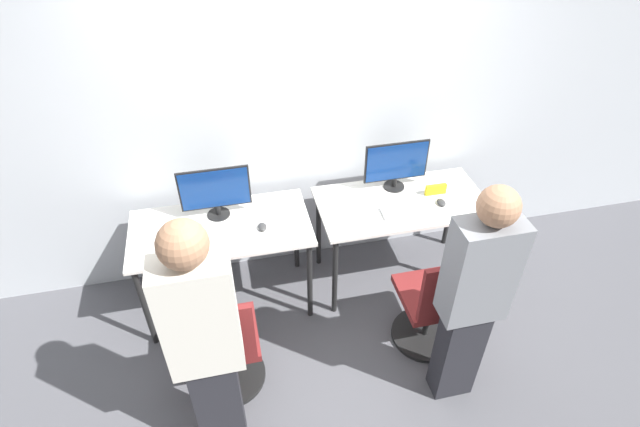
% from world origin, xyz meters
% --- Properties ---
extents(ground_plane, '(20.00, 20.00, 0.00)m').
position_xyz_m(ground_plane, '(0.00, 0.00, 0.00)').
color(ground_plane, '#4C4C51').
extents(wall_back, '(12.00, 0.05, 2.80)m').
position_xyz_m(wall_back, '(0.00, 0.77, 1.40)').
color(wall_back, '#B7BCC1').
rests_on(wall_back, ground_plane).
extents(desk_left, '(1.24, 0.64, 0.76)m').
position_xyz_m(desk_left, '(-0.66, 0.32, 0.67)').
color(desk_left, silver).
rests_on(desk_left, ground_plane).
extents(monitor_left, '(0.49, 0.16, 0.38)m').
position_xyz_m(monitor_left, '(-0.66, 0.46, 0.96)').
color(monitor_left, black).
rests_on(monitor_left, desk_left).
extents(keyboard_left, '(0.39, 0.14, 0.02)m').
position_xyz_m(keyboard_left, '(-0.66, 0.23, 0.77)').
color(keyboard_left, silver).
rests_on(keyboard_left, desk_left).
extents(mouse_left, '(0.06, 0.09, 0.03)m').
position_xyz_m(mouse_left, '(-0.38, 0.24, 0.77)').
color(mouse_left, '#333333').
rests_on(mouse_left, desk_left).
extents(office_chair_left, '(0.48, 0.48, 0.90)m').
position_xyz_m(office_chair_left, '(-0.73, -0.41, 0.37)').
color(office_chair_left, black).
rests_on(office_chair_left, ground_plane).
extents(person_left, '(0.36, 0.22, 1.70)m').
position_xyz_m(person_left, '(-0.79, -0.78, 0.93)').
color(person_left, '#232328').
rests_on(person_left, ground_plane).
extents(desk_right, '(1.24, 0.64, 0.76)m').
position_xyz_m(desk_right, '(0.66, 0.32, 0.67)').
color(desk_right, silver).
rests_on(desk_right, ground_plane).
extents(monitor_right, '(0.49, 0.16, 0.38)m').
position_xyz_m(monitor_right, '(0.66, 0.51, 0.96)').
color(monitor_right, black).
rests_on(monitor_right, desk_right).
extents(keyboard_right, '(0.39, 0.14, 0.02)m').
position_xyz_m(keyboard_right, '(0.66, 0.19, 0.77)').
color(keyboard_right, silver).
rests_on(keyboard_right, desk_right).
extents(mouse_right, '(0.06, 0.09, 0.03)m').
position_xyz_m(mouse_right, '(0.93, 0.22, 0.77)').
color(mouse_right, '#333333').
rests_on(mouse_right, desk_right).
extents(office_chair_right, '(0.48, 0.48, 0.90)m').
position_xyz_m(office_chair_right, '(0.68, -0.38, 0.37)').
color(office_chair_right, black).
rests_on(office_chair_right, ground_plane).
extents(person_right, '(0.36, 0.21, 1.62)m').
position_xyz_m(person_right, '(0.68, -0.75, 0.88)').
color(person_right, '#232328').
rests_on(person_right, ground_plane).
extents(placard_right, '(0.16, 0.03, 0.08)m').
position_xyz_m(placard_right, '(0.94, 0.35, 0.80)').
color(placard_right, yellow).
rests_on(placard_right, desk_right).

